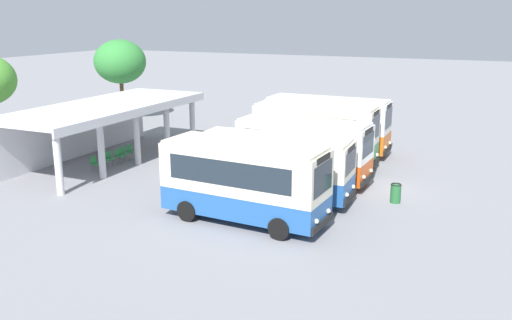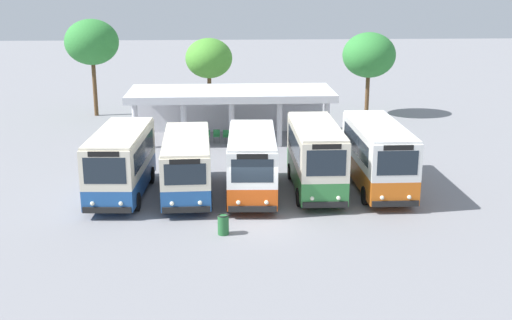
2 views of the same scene
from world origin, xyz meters
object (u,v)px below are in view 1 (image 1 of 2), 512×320
(city_bus_fourth_amber, at_px, (315,132))
(waiting_chair_far_end_seat, at_px, (130,150))
(waiting_chair_second_from_end, at_px, (103,160))
(waiting_chair_fourth_seat, at_px, (119,155))
(city_bus_nearest_orange, at_px, (245,179))
(waiting_chair_fifth_seat, at_px, (124,152))
(city_bus_second_in_row, at_px, (274,164))
(city_bus_middle_cream, at_px, (304,148))
(waiting_chair_end_by_column, at_px, (95,163))
(city_bus_fifth_blue, at_px, (327,123))
(litter_bin_apron, at_px, (396,193))
(waiting_chair_middle_seat, at_px, (110,157))

(city_bus_fourth_amber, xyz_separation_m, waiting_chair_far_end_seat, (-3.19, 10.66, -1.41))
(waiting_chair_second_from_end, relative_size, waiting_chair_fourth_seat, 1.00)
(city_bus_nearest_orange, bearing_deg, waiting_chair_fifth_seat, 61.24)
(city_bus_nearest_orange, xyz_separation_m, city_bus_second_in_row, (3.27, 0.04, -0.18))
(city_bus_nearest_orange, bearing_deg, waiting_chair_fourth_seat, 63.64)
(waiting_chair_second_from_end, bearing_deg, city_bus_middle_cream, -77.26)
(waiting_chair_second_from_end, bearing_deg, city_bus_second_in_row, -94.07)
(city_bus_middle_cream, xyz_separation_m, waiting_chair_end_by_column, (-3.14, 11.11, -1.26))
(city_bus_middle_cream, distance_m, waiting_chair_fifth_seat, 11.21)
(city_bus_fifth_blue, distance_m, waiting_chair_fifth_seat, 12.64)
(city_bus_fifth_blue, height_order, waiting_chair_second_from_end, city_bus_fifth_blue)
(city_bus_middle_cream, height_order, waiting_chair_far_end_seat, city_bus_middle_cream)
(city_bus_second_in_row, distance_m, waiting_chair_far_end_seat, 11.40)
(waiting_chair_fourth_seat, bearing_deg, city_bus_fifth_blue, -52.89)
(city_bus_fifth_blue, height_order, waiting_chair_end_by_column, city_bus_fifth_blue)
(city_bus_middle_cream, height_order, waiting_chair_second_from_end, city_bus_middle_cream)
(waiting_chair_end_by_column, xyz_separation_m, litter_bin_apron, (1.67, -16.18, -0.07))
(waiting_chair_fourth_seat, relative_size, waiting_chair_fifth_seat, 1.00)
(waiting_chair_middle_seat, bearing_deg, litter_bin_apron, -88.66)
(waiting_chair_middle_seat, bearing_deg, waiting_chair_fourth_seat, -12.63)
(city_bus_nearest_orange, distance_m, waiting_chair_far_end_seat, 12.80)
(city_bus_nearest_orange, xyz_separation_m, waiting_chair_middle_seat, (4.68, 10.88, -1.33))
(waiting_chair_end_by_column, relative_size, waiting_chair_fourth_seat, 1.00)
(waiting_chair_second_from_end, height_order, waiting_chair_fourth_seat, same)
(city_bus_middle_cream, distance_m, waiting_chair_middle_seat, 11.36)
(city_bus_nearest_orange, xyz_separation_m, waiting_chair_fifth_seat, (5.97, 10.87, -1.33))
(waiting_chair_fourth_seat, distance_m, waiting_chair_far_end_seat, 1.30)
(waiting_chair_fourth_seat, bearing_deg, city_bus_fourth_amber, -66.95)
(waiting_chair_fourth_seat, height_order, waiting_chair_fifth_seat, same)
(waiting_chair_middle_seat, distance_m, waiting_chair_far_end_seat, 1.93)
(city_bus_fifth_blue, bearing_deg, waiting_chair_fifth_seat, 124.40)
(waiting_chair_second_from_end, relative_size, litter_bin_apron, 0.96)
(city_bus_nearest_orange, distance_m, waiting_chair_middle_seat, 11.92)
(city_bus_nearest_orange, bearing_deg, city_bus_second_in_row, 0.76)
(city_bus_second_in_row, relative_size, waiting_chair_middle_seat, 8.65)
(waiting_chair_middle_seat, xyz_separation_m, waiting_chair_fifth_seat, (1.29, -0.01, 0.00))
(waiting_chair_fifth_seat, bearing_deg, waiting_chair_end_by_column, -179.77)
(city_bus_middle_cream, distance_m, waiting_chair_second_from_end, 11.40)
(city_bus_fourth_amber, distance_m, waiting_chair_second_from_end, 12.14)
(city_bus_nearest_orange, bearing_deg, waiting_chair_end_by_column, 72.67)
(waiting_chair_far_end_seat, bearing_deg, waiting_chair_fourth_seat, -173.83)
(city_bus_second_in_row, relative_size, waiting_chair_far_end_seat, 8.65)
(city_bus_second_in_row, relative_size, waiting_chair_fourth_seat, 8.65)
(waiting_chair_far_end_seat, bearing_deg, city_bus_second_in_row, -107.15)
(city_bus_fourth_amber, relative_size, waiting_chair_end_by_column, 8.21)
(city_bus_fourth_amber, height_order, city_bus_fifth_blue, city_bus_fourth_amber)
(waiting_chair_end_by_column, bearing_deg, city_bus_nearest_orange, -107.33)
(city_bus_fourth_amber, bearing_deg, city_bus_nearest_orange, -178.75)
(waiting_chair_middle_seat, bearing_deg, city_bus_second_in_row, -97.41)
(city_bus_middle_cream, relative_size, litter_bin_apron, 7.77)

